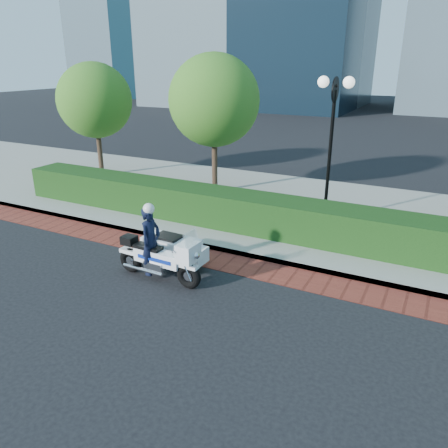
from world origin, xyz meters
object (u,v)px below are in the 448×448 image
at_px(police_motorcycle, 163,249).
at_px(tree_a, 95,101).
at_px(tree_b, 214,101).
at_px(lamppost, 332,128).

bearing_deg(police_motorcycle, tree_a, 142.22).
bearing_deg(police_motorcycle, tree_b, 109.53).
relative_size(tree_b, police_motorcycle, 2.17).
xyz_separation_m(tree_b, police_motorcycle, (1.97, -6.19, -2.81)).
bearing_deg(police_motorcycle, lamppost, 64.52).
xyz_separation_m(tree_a, tree_b, (5.50, 0.00, 0.21)).
xyz_separation_m(lamppost, police_motorcycle, (-2.53, -4.89, -2.33)).
bearing_deg(tree_b, tree_a, 180.00).
height_order(tree_b, police_motorcycle, tree_b).
xyz_separation_m(lamppost, tree_b, (-4.50, 1.30, 0.48)).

